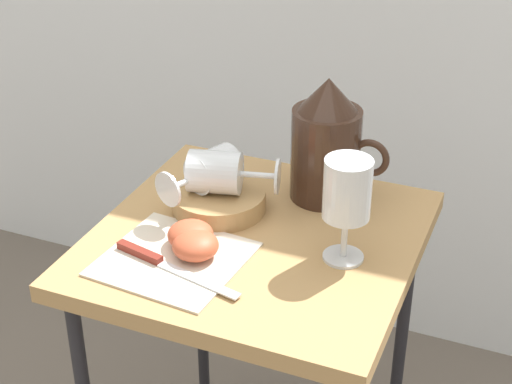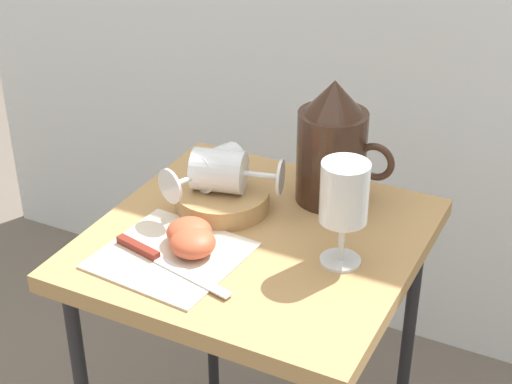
# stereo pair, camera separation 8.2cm
# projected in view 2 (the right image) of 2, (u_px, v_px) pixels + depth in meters

# --- Properties ---
(table) EXTENTS (0.51, 0.51, 0.67)m
(table) POSITION_uv_depth(u_px,v_px,m) (256.00, 269.00, 1.33)
(table) COLOR #AD8451
(table) RESTS_ON ground_plane
(linen_napkin) EXTENTS (0.22, 0.22, 0.00)m
(linen_napkin) POSITION_uv_depth(u_px,v_px,m) (171.00, 255.00, 1.25)
(linen_napkin) COLOR beige
(linen_napkin) RESTS_ON table
(basket_tray) EXTENTS (0.16, 0.16, 0.03)m
(basket_tray) POSITION_uv_depth(u_px,v_px,m) (222.00, 199.00, 1.37)
(basket_tray) COLOR #AD8451
(basket_tray) RESTS_ON table
(pitcher) EXTENTS (0.17, 0.12, 0.22)m
(pitcher) POSITION_uv_depth(u_px,v_px,m) (332.00, 153.00, 1.36)
(pitcher) COLOR #382319
(pitcher) RESTS_ON table
(wine_glass_upright) EXTENTS (0.07, 0.07, 0.17)m
(wine_glass_upright) POSITION_uv_depth(u_px,v_px,m) (344.00, 198.00, 1.18)
(wine_glass_upright) COLOR silver
(wine_glass_upright) RESTS_ON table
(wine_glass_tipped_near) EXTENTS (0.16, 0.10, 0.07)m
(wine_glass_tipped_near) POSITION_uv_depth(u_px,v_px,m) (222.00, 171.00, 1.34)
(wine_glass_tipped_near) COLOR silver
(wine_glass_tipped_near) RESTS_ON basket_tray
(wine_glass_tipped_far) EXTENTS (0.11, 0.16, 0.07)m
(wine_glass_tipped_far) POSITION_uv_depth(u_px,v_px,m) (216.00, 168.00, 1.36)
(wine_glass_tipped_far) COLOR silver
(wine_glass_tipped_far) RESTS_ON basket_tray
(apple_half_left) EXTENTS (0.07, 0.07, 0.04)m
(apple_half_left) POSITION_uv_depth(u_px,v_px,m) (189.00, 232.00, 1.26)
(apple_half_left) COLOR #C15133
(apple_half_left) RESTS_ON linen_napkin
(apple_half_right) EXTENTS (0.07, 0.07, 0.04)m
(apple_half_right) POSITION_uv_depth(u_px,v_px,m) (193.00, 243.00, 1.24)
(apple_half_right) COLOR #C15133
(apple_half_right) RESTS_ON linen_napkin
(knife) EXTENTS (0.23, 0.07, 0.01)m
(knife) POSITION_uv_depth(u_px,v_px,m) (155.00, 257.00, 1.23)
(knife) COLOR silver
(knife) RESTS_ON linen_napkin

